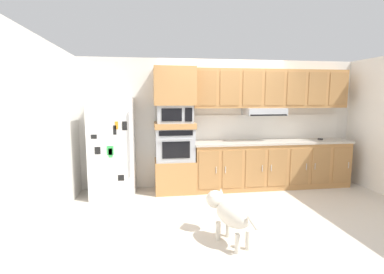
% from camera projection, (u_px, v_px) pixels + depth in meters
% --- Properties ---
extents(ground_plane, '(9.60, 9.60, 0.00)m').
position_uv_depth(ground_plane, '(236.00, 202.00, 4.95)').
color(ground_plane, beige).
extents(back_kitchen_wall, '(6.20, 0.12, 2.50)m').
position_uv_depth(back_kitchen_wall, '(221.00, 123.00, 5.87)').
color(back_kitchen_wall, silver).
rests_on(back_kitchen_wall, ground).
extents(side_panel_left, '(0.12, 7.10, 2.50)m').
position_uv_depth(side_panel_left, '(58.00, 132.00, 4.38)').
color(side_panel_left, silver).
rests_on(side_panel_left, ground).
extents(refrigerator, '(0.76, 0.73, 1.76)m').
position_uv_depth(refrigerator, '(112.00, 147.00, 5.19)').
color(refrigerator, white).
rests_on(refrigerator, ground).
extents(oven_base_cabinet, '(0.74, 0.62, 0.60)m').
position_uv_depth(oven_base_cabinet, '(175.00, 175.00, 5.50)').
color(oven_base_cabinet, '#B77F47').
rests_on(oven_base_cabinet, ground).
extents(built_in_oven, '(0.70, 0.62, 0.60)m').
position_uv_depth(built_in_oven, '(175.00, 144.00, 5.42)').
color(built_in_oven, '#A8AAAF').
rests_on(built_in_oven, oven_base_cabinet).
extents(appliance_mid_shelf, '(0.74, 0.62, 0.10)m').
position_uv_depth(appliance_mid_shelf, '(175.00, 125.00, 5.38)').
color(appliance_mid_shelf, '#B77F47').
rests_on(appliance_mid_shelf, built_in_oven).
extents(microwave, '(0.64, 0.54, 0.32)m').
position_uv_depth(microwave, '(174.00, 114.00, 5.35)').
color(microwave, '#A8AAAF').
rests_on(microwave, appliance_mid_shelf).
extents(appliance_upper_cabinet, '(0.74, 0.62, 0.68)m').
position_uv_depth(appliance_upper_cabinet, '(174.00, 86.00, 5.28)').
color(appliance_upper_cabinet, '#B77F47').
rests_on(appliance_upper_cabinet, microwave).
extents(lower_cabinet_run, '(3.07, 0.63, 0.88)m').
position_uv_depth(lower_cabinet_run, '(271.00, 165.00, 5.75)').
color(lower_cabinet_run, '#B77F47').
rests_on(lower_cabinet_run, ground).
extents(countertop_slab, '(3.11, 0.64, 0.04)m').
position_uv_depth(countertop_slab, '(272.00, 142.00, 5.70)').
color(countertop_slab, '#BCB2A3').
rests_on(countertop_slab, lower_cabinet_run).
extents(backsplash_panel, '(3.11, 0.02, 0.50)m').
position_uv_depth(backsplash_panel, '(266.00, 127.00, 5.94)').
color(backsplash_panel, white).
rests_on(backsplash_panel, countertop_slab).
extents(upper_cabinet_with_hood, '(3.07, 0.48, 0.88)m').
position_uv_depth(upper_cabinet_with_hood, '(271.00, 90.00, 5.68)').
color(upper_cabinet_with_hood, '#B77F47').
rests_on(upper_cabinet_with_hood, backsplash_panel).
extents(screwdriver, '(0.17, 0.16, 0.03)m').
position_uv_depth(screwdriver, '(320.00, 139.00, 5.85)').
color(screwdriver, black).
rests_on(screwdriver, countertop_slab).
extents(dog, '(0.49, 0.92, 0.59)m').
position_uv_depth(dog, '(229.00, 212.00, 3.53)').
color(dog, beige).
rests_on(dog, ground).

